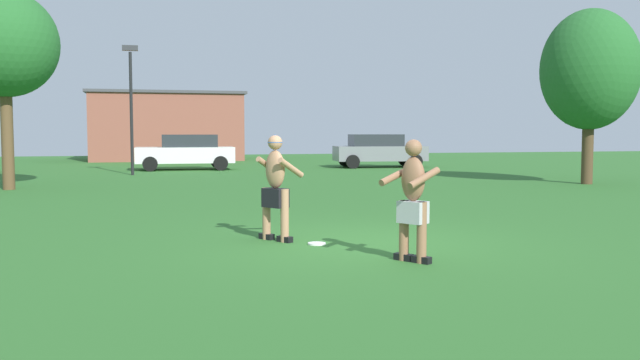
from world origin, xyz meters
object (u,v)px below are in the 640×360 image
Objects in this scene: tree_behind_players at (4,45)px; frisbee at (317,244)px; player_in_gray at (413,198)px; car_white_mid_lot at (186,151)px; car_gray_far_end at (379,150)px; tree_left_field at (590,70)px; player_with_cap at (276,183)px; lamp_post at (131,95)px.

frisbee is at bearing -60.96° from tree_behind_players.
player_in_gray reaches higher than frisbee.
car_white_mid_lot is at bearing 92.12° from frisbee.
tree_behind_players reaches higher than car_gray_far_end.
player_in_gray is 5.86× the size of frisbee.
tree_left_field is at bearing -74.41° from car_gray_far_end.
car_white_mid_lot is (-0.23, 20.19, -0.09)m from player_with_cap.
car_white_mid_lot is 0.98× the size of car_gray_far_end.
tree_left_field reaches higher than frisbee.
car_gray_far_end is at bearing -1.25° from car_white_mid_lot.
frisbee is (-0.88, 1.63, -0.83)m from player_in_gray.
player_with_cap is 6.06× the size of frisbee.
player_in_gray is 0.37× the size of car_white_mid_lot.
lamp_post is 6.95m from tree_behind_players.
player_in_gray is 15.49m from tree_behind_players.
player_in_gray reaches higher than car_white_mid_lot.
player_in_gray reaches higher than car_gray_far_end.
car_white_mid_lot is at bearing 58.08° from tree_behind_players.
frisbee is (0.53, -0.51, -0.90)m from player_with_cap.
tree_behind_players is (-3.40, -5.97, 1.08)m from lamp_post.
player_in_gray is 0.28× the size of tree_behind_players.
frisbee is 0.05× the size of tree_left_field.
frisbee is 0.06× the size of car_gray_far_end.
lamp_post is at bearing 149.85° from tree_left_field.
player_in_gray is 23.33m from car_gray_far_end.
tree_left_field is at bearing 38.66° from frisbee.
lamp_post is 0.89× the size of tree_left_field.
lamp_post is at bearing 60.32° from tree_behind_players.
car_white_mid_lot is 4.52m from lamp_post.
player_with_cap is 0.38× the size of car_white_mid_lot.
frisbee is at bearing -141.34° from tree_left_field.
frisbee is 0.05× the size of tree_behind_players.
car_gray_far_end is 0.77× the size of tree_behind_players.
frisbee is 20.73m from car_white_mid_lot.
player_with_cap is 12.99m from tree_behind_players.
lamp_post reaches higher than player_with_cap.
player_in_gray is at bearing -134.41° from tree_left_field.
car_white_mid_lot is at bearing 94.22° from player_in_gray.
lamp_post is at bearing 101.54° from player_in_gray.
tree_left_field is 0.97× the size of tree_behind_players.
car_gray_far_end is (8.81, 19.99, -0.09)m from player_with_cap.
tree_behind_players reaches higher than player_with_cap.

